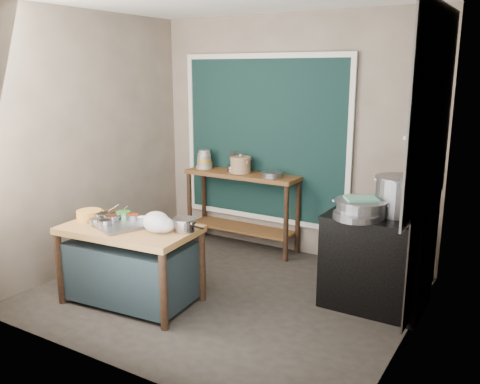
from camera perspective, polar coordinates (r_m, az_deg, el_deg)
The scene contains 30 objects.
floor at distance 5.16m, azimuth -1.88°, elevation -11.41°, with size 3.50×3.00×0.02m, color #2B2721.
back_wall at distance 6.05m, azimuth 5.85°, elevation 6.18°, with size 3.50×0.02×2.80m, color gray.
left_wall at distance 5.88m, azimuth -16.61°, elevation 5.48°, with size 0.02×3.00×2.80m, color gray.
right_wall at distance 4.07m, azimuth 19.24°, elevation 1.95°, with size 0.02×3.00×2.80m, color gray.
curtain_panel at distance 6.18m, azimuth 2.73°, elevation 5.92°, with size 2.10×0.02×1.90m, color black.
curtain_frame at distance 6.17m, azimuth 2.69°, elevation 5.91°, with size 2.22×0.03×2.02m, color beige, non-canonical shape.
tile_panel at distance 4.56m, azimuth 20.86°, elevation 8.70°, with size 0.02×1.70×1.70m, color #B2B2AA.
soot_patch at distance 4.87m, azimuth 20.01°, elevation -4.83°, with size 0.01×1.30×1.30m, color black.
wall_shelf at distance 4.89m, azimuth 20.06°, elevation 6.08°, with size 0.22×0.70×0.03m, color beige.
prep_table at distance 4.95m, azimuth -12.12°, elevation -7.98°, with size 1.25×0.72×0.75m, color olive.
back_counter at distance 6.29m, azimuth 0.21°, elevation -2.08°, with size 1.45×0.40×0.95m, color brown.
stove_block at distance 4.95m, azimuth 15.06°, elevation -7.55°, with size 0.90×0.68×0.85m, color black.
stove_top at distance 4.81m, azimuth 15.38°, elevation -2.65°, with size 0.92×0.69×0.03m, color black.
condiment_tray at distance 4.94m, azimuth -13.59°, elevation -3.36°, with size 0.62×0.44×0.03m, color gray.
condiment_bowls at distance 4.97m, azimuth -13.80°, elevation -2.75°, with size 0.53×0.41×0.06m.
yellow_basin at distance 5.14m, azimuth -16.56°, elevation -2.50°, with size 0.24×0.24×0.09m, color gold.
saucepan at distance 4.61m, azimuth -6.29°, elevation -3.67°, with size 0.21×0.21×0.12m, color gray, non-canonical shape.
plastic_bag_a at distance 4.59m, azimuth -9.39°, elevation -3.34°, with size 0.26×0.22×0.19m, color white.
plastic_bag_b at distance 4.58m, azimuth -8.60°, elevation -3.65°, with size 0.20×0.17×0.15m, color white.
bowl_stack at distance 6.46m, azimuth -4.03°, elevation 3.56°, with size 0.21×0.21×0.23m.
utensil_cup at distance 6.22m, azimuth -0.85°, elevation 2.63°, with size 0.14×0.14×0.08m, color gray.
ceramic_crock at distance 6.17m, azimuth 0.07°, elevation 2.99°, with size 0.26×0.26×0.18m, color #856648, non-canonical shape.
wide_bowl at distance 5.92m, azimuth 3.61°, elevation 1.95°, with size 0.25×0.25×0.06m, color gray.
stock_pot at distance 4.82m, azimuth 17.43°, elevation -0.40°, with size 0.45×0.45×0.35m, color gray, non-canonical shape.
pot_lid at distance 4.66m, azimuth 17.86°, elevation -0.67°, with size 0.40×0.40×0.02m, color gray.
steamer at distance 4.69m, azimuth 13.41°, elevation -1.78°, with size 0.47×0.47×0.15m, color gray, non-canonical shape.
green_cloth at distance 4.67m, azimuth 13.47°, elevation -0.74°, with size 0.28×0.21×0.02m, color #61A084.
shallow_pan at distance 4.62m, azimuth 12.95°, elevation -2.62°, with size 0.42×0.42×0.05m, color gray.
shelf_bowl_stack at distance 4.83m, azimuth 20.00°, elevation 6.88°, with size 0.16×0.16×0.12m.
shelf_bowl_green at distance 5.05m, azimuth 20.48°, elevation 6.71°, with size 0.14×0.14×0.05m, color gray.
Camera 1 is at (2.56, -3.92, 2.16)m, focal length 38.00 mm.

